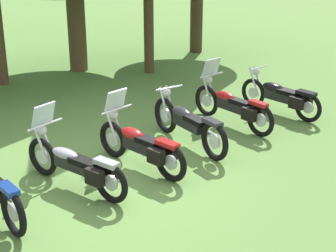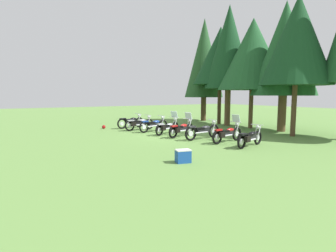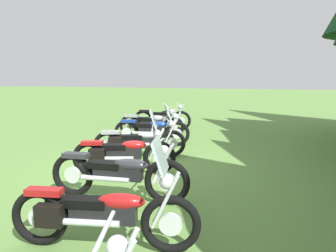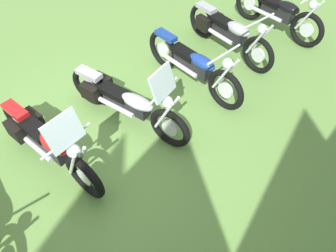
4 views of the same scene
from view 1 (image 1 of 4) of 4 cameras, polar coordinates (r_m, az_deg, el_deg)
ground_plane at (r=9.83m, az=-6.08°, el=-4.93°), size 80.00×80.00×0.00m
motorcycle_3 at (r=9.21m, az=-9.52°, el=-3.91°), size 1.12×2.18×1.36m
motorcycle_4 at (r=9.79m, az=-2.78°, el=-1.99°), size 0.95×2.12×1.36m
motorcycle_5 at (r=10.79m, az=2.11°, el=0.30°), size 0.63×2.42×1.03m
motorcycle_6 at (r=11.85m, az=6.81°, el=2.13°), size 0.78×2.31×1.37m
motorcycle_7 at (r=12.75m, az=11.72°, el=3.10°), size 0.86×2.14×0.99m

